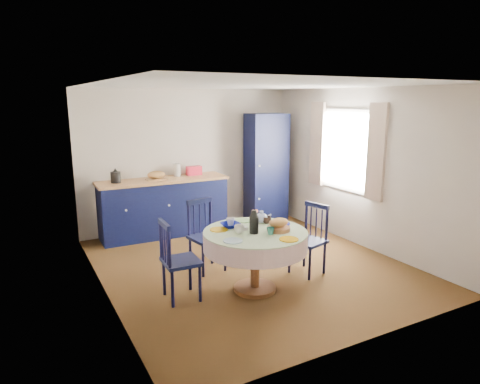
# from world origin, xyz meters

# --- Properties ---
(floor) EXTENTS (4.50, 4.50, 0.00)m
(floor) POSITION_xyz_m (0.00, 0.00, 0.00)
(floor) COLOR black
(floor) RESTS_ON ground
(ceiling) EXTENTS (4.50, 4.50, 0.00)m
(ceiling) POSITION_xyz_m (0.00, 0.00, 2.50)
(ceiling) COLOR white
(ceiling) RESTS_ON wall_back
(wall_back) EXTENTS (4.00, 0.02, 2.50)m
(wall_back) POSITION_xyz_m (0.00, 2.25, 1.25)
(wall_back) COLOR beige
(wall_back) RESTS_ON floor
(wall_left) EXTENTS (0.02, 4.50, 2.50)m
(wall_left) POSITION_xyz_m (-2.00, 0.00, 1.25)
(wall_left) COLOR beige
(wall_left) RESTS_ON floor
(wall_right) EXTENTS (0.02, 4.50, 2.50)m
(wall_right) POSITION_xyz_m (2.00, 0.00, 1.25)
(wall_right) COLOR beige
(wall_right) RESTS_ON floor
(window) EXTENTS (0.10, 1.74, 1.45)m
(window) POSITION_xyz_m (1.95, 0.30, 1.52)
(window) COLOR white
(window) RESTS_ON wall_right
(kitchen_counter) EXTENTS (2.23, 0.73, 1.23)m
(kitchen_counter) POSITION_xyz_m (-0.62, 1.96, 0.51)
(kitchen_counter) COLOR black
(kitchen_counter) RESTS_ON floor
(pantry_cabinet) EXTENTS (0.75, 0.56, 2.06)m
(pantry_cabinet) POSITION_xyz_m (1.40, 1.85, 1.03)
(pantry_cabinet) COLOR black
(pantry_cabinet) RESTS_ON floor
(dining_table) EXTENTS (1.26, 1.26, 1.04)m
(dining_table) POSITION_xyz_m (-0.35, -0.75, 0.64)
(dining_table) COLOR brown
(dining_table) RESTS_ON floor
(chair_left) EXTENTS (0.43, 0.45, 0.97)m
(chair_left) POSITION_xyz_m (-1.27, -0.52, 0.49)
(chair_left) COLOR black
(chair_left) RESTS_ON floor
(chair_far) EXTENTS (0.49, 0.47, 0.98)m
(chair_far) POSITION_xyz_m (-0.61, 0.16, 0.50)
(chair_far) COLOR black
(chair_far) RESTS_ON floor
(chair_right) EXTENTS (0.50, 0.51, 0.95)m
(chair_right) POSITION_xyz_m (0.58, -0.61, 0.48)
(chair_right) COLOR black
(chair_right) RESTS_ON floor
(mug_a) EXTENTS (0.12, 0.12, 0.10)m
(mug_a) POSITION_xyz_m (-0.56, -0.72, 0.81)
(mug_a) COLOR silver
(mug_a) RESTS_ON dining_table
(mug_b) EXTENTS (0.09, 0.09, 0.09)m
(mug_b) POSITION_xyz_m (-0.26, -0.94, 0.81)
(mug_b) COLOR #297164
(mug_b) RESTS_ON dining_table
(mug_c) EXTENTS (0.12, 0.12, 0.09)m
(mug_c) POSITION_xyz_m (-0.06, -0.53, 0.81)
(mug_c) COLOR black
(mug_c) RESTS_ON dining_table
(mug_d) EXTENTS (0.11, 0.11, 0.10)m
(mug_d) POSITION_xyz_m (-0.51, -0.40, 0.81)
(mug_d) COLOR silver
(mug_d) RESTS_ON dining_table
(cobalt_bowl) EXTENTS (0.24, 0.24, 0.06)m
(cobalt_bowl) POSITION_xyz_m (-0.55, -0.46, 0.79)
(cobalt_bowl) COLOR navy
(cobalt_bowl) RESTS_ON dining_table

